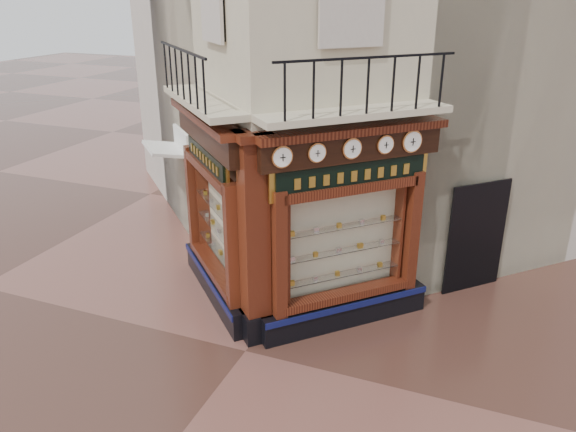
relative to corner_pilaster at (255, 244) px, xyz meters
The scene contains 15 objects.
ground 2.01m from the corner_pilaster, 90.00° to the right, with size 80.00×80.00×0.00m, color #462820.
neighbour_left 9.21m from the corner_pilaster, 106.93° to the left, with size 8.00×8.00×11.00m, color beige.
neighbour_right 9.21m from the corner_pilaster, 73.07° to the left, with size 8.00×8.00×11.00m, color beige.
shopfront_left 1.77m from the corner_pilaster, 142.77° to the left, with size 2.86×2.86×3.98m.
shopfront_right 1.77m from the corner_pilaster, 37.23° to the left, with size 2.86×2.86×3.98m.
corner_pilaster is the anchor object (origin of this frame).
balcony 2.47m from the corner_pilaster, 90.00° to the left, with size 5.94×2.97×1.03m.
clock_a 1.76m from the corner_pilaster, ahead, with size 0.30×0.30×0.37m.
clock_b 1.99m from the corner_pilaster, 21.65° to the left, with size 0.27×0.27×0.34m.
clock_c 2.39m from the corner_pilaster, 30.54° to the left, with size 0.30×0.30×0.37m.
clock_d 2.90m from the corner_pilaster, 34.59° to the left, with size 0.28×0.28×0.34m.
clock_e 3.36m from the corner_pilaster, 36.58° to the left, with size 0.33×0.33×0.41m.
awning 5.47m from the corner_pilaster, 140.61° to the left, with size 1.41×0.85×0.08m, color white, non-canonical shape.
signboard_left 2.12m from the corner_pilaster, 145.25° to the left, with size 1.90×1.90×0.51m.
signboard_right 2.12m from the corner_pilaster, 34.75° to the left, with size 2.28×2.28×0.61m.
Camera 1 is at (3.88, -7.69, 6.16)m, focal length 35.00 mm.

